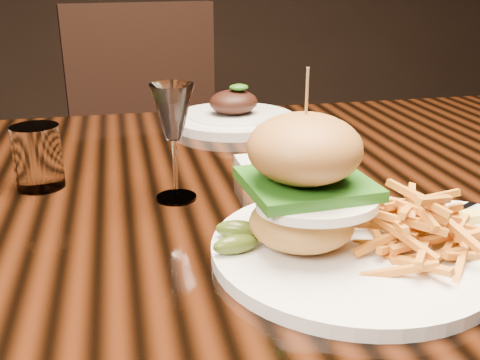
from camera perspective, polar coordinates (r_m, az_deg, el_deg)
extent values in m
cube|color=black|center=(0.85, 1.35, -1.11)|extent=(1.60, 0.90, 0.04)
cylinder|color=silver|center=(0.63, 11.34, -6.99)|extent=(0.31, 0.31, 0.01)
ellipsoid|color=#A67435|center=(0.61, 6.26, -4.31)|extent=(0.11, 0.11, 0.05)
ellipsoid|color=white|center=(0.58, 7.91, -2.29)|extent=(0.13, 0.10, 0.01)
ellipsoid|color=orange|center=(0.57, 10.46, -2.14)|extent=(0.02, 0.02, 0.01)
cube|color=#2A6E1B|center=(0.59, 6.41, -0.65)|extent=(0.14, 0.13, 0.01)
ellipsoid|color=brown|center=(0.58, 6.58, 3.22)|extent=(0.12, 0.12, 0.07)
cylinder|color=#9B7248|center=(0.57, 6.73, 6.68)|extent=(0.00, 0.00, 0.09)
ellipsoid|color=#2C4011|center=(0.59, -0.45, -6.54)|extent=(0.05, 0.03, 0.02)
ellipsoid|color=#2C4011|center=(0.62, -0.22, -5.01)|extent=(0.05, 0.03, 0.02)
cylinder|color=silver|center=(0.73, 21.78, -4.24)|extent=(0.13, 0.13, 0.01)
cube|color=#FADE51|center=(0.73, 22.45, -3.44)|extent=(0.02, 0.02, 0.01)
cube|color=silver|center=(0.74, 20.56, -3.32)|extent=(0.10, 0.06, 0.00)
cube|color=silver|center=(0.83, 2.02, 1.08)|extent=(0.08, 0.08, 0.03)
cylinder|color=white|center=(0.77, -6.47, -1.77)|extent=(0.05, 0.05, 0.00)
cylinder|color=white|center=(0.76, -6.59, 1.21)|extent=(0.01, 0.01, 0.08)
cone|color=white|center=(0.74, -6.84, 6.88)|extent=(0.06, 0.06, 0.07)
cylinder|color=white|center=(0.84, -19.84, 2.21)|extent=(0.07, 0.07, 0.09)
cylinder|color=silver|center=(1.14, -0.66, 6.09)|extent=(0.25, 0.25, 0.02)
cylinder|color=silver|center=(1.13, -0.66, 6.18)|extent=(0.18, 0.18, 0.02)
ellipsoid|color=black|center=(1.13, -0.67, 7.92)|extent=(0.10, 0.08, 0.05)
ellipsoid|color=#2A6E1B|center=(1.11, -0.12, 9.40)|extent=(0.04, 0.03, 0.01)
cube|color=black|center=(1.68, -7.95, -0.29)|extent=(0.52, 0.52, 0.06)
cube|color=black|center=(1.81, -9.89, 9.39)|extent=(0.46, 0.12, 0.50)
cylinder|color=black|center=(1.58, -12.76, -11.14)|extent=(0.04, 0.04, 0.45)
cylinder|color=black|center=(1.66, 0.45, -8.95)|extent=(0.04, 0.04, 0.45)
cylinder|color=black|center=(1.91, -14.50, -5.39)|extent=(0.04, 0.04, 0.45)
cylinder|color=black|center=(1.98, -3.53, -3.83)|extent=(0.04, 0.04, 0.45)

